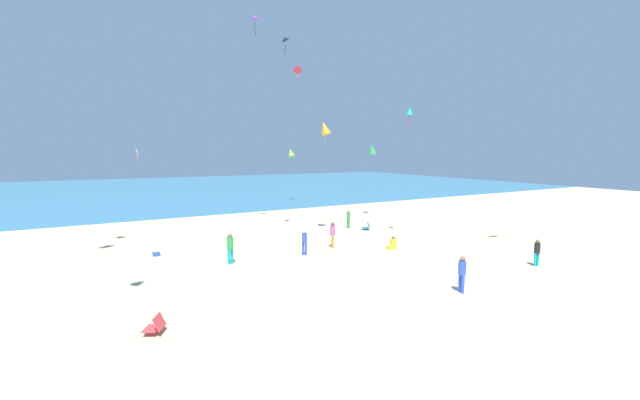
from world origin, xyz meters
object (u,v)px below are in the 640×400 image
(person_0, at_px, (462,272))
(person_2, at_px, (537,251))
(kite_green, at_px, (372,149))
(person_1, at_px, (348,217))
(kite_lime, at_px, (291,153))
(kite_red, at_px, (298,70))
(person_3, at_px, (333,233))
(kite_purple, at_px, (255,17))
(kite_pink, at_px, (137,153))
(kite_teal, at_px, (410,111))
(beach_chair_far_right, at_px, (367,226))
(kite_black, at_px, (284,39))
(beach_chair_far_left, at_px, (156,325))
(kite_orange, at_px, (325,128))
(person_5, at_px, (304,241))
(person_4, at_px, (230,246))
(cooler_box, at_px, (156,253))
(person_6, at_px, (393,244))

(person_0, relative_size, person_2, 1.11)
(person_2, distance_m, kite_green, 17.00)
(person_1, relative_size, kite_lime, 0.68)
(kite_red, distance_m, kite_green, 13.55)
(person_2, height_order, kite_lime, kite_lime)
(person_3, height_order, kite_lime, kite_lime)
(kite_purple, xyz_separation_m, kite_pink, (-8.05, 4.55, -9.80))
(person_1, relative_size, kite_pink, 1.37)
(kite_teal, bearing_deg, beach_chair_far_right, 102.67)
(kite_black, relative_size, kite_teal, 0.78)
(beach_chair_far_left, height_order, kite_red, kite_red)
(beach_chair_far_left, bearing_deg, kite_lime, -94.33)
(beach_chair_far_right, xyz_separation_m, kite_pink, (-14.87, 9.36, 5.50))
(kite_orange, bearing_deg, person_1, 16.33)
(kite_orange, bearing_deg, kite_lime, 73.59)
(kite_orange, bearing_deg, person_5, -130.08)
(person_4, xyz_separation_m, kite_red, (12.59, 18.54, 13.64))
(kite_teal, bearing_deg, beach_chair_far_left, -157.95)
(cooler_box, xyz_separation_m, kite_lime, (16.31, 18.01, 5.66))
(cooler_box, bearing_deg, person_6, -21.66)
(beach_chair_far_right, distance_m, kite_lime, 18.76)
(kite_lime, distance_m, kite_teal, 21.49)
(person_3, xyz_separation_m, kite_lime, (6.68, 21.17, 4.90))
(person_3, height_order, kite_green, kite_green)
(kite_pink, bearing_deg, person_6, -48.22)
(cooler_box, xyz_separation_m, person_1, (13.72, 1.40, 0.68))
(person_3, relative_size, kite_lime, 0.74)
(beach_chair_far_right, bearing_deg, kite_teal, 129.11)
(beach_chair_far_left, bearing_deg, person_0, -163.69)
(kite_lime, xyz_separation_m, kite_purple, (-8.55, -13.02, 9.74))
(kite_green, bearing_deg, person_2, -95.24)
(kite_black, bearing_deg, kite_red, 61.74)
(person_0, relative_size, person_4, 0.94)
(beach_chair_far_right, xyz_separation_m, beach_chair_far_left, (-15.36, -10.00, 0.02))
(person_2, xyz_separation_m, kite_pink, (-17.17, 20.86, 4.95))
(kite_lime, distance_m, kite_purple, 18.37)
(person_2, xyz_separation_m, kite_orange, (-5.68, 11.99, 6.67))
(person_0, bearing_deg, kite_teal, -107.88)
(beach_chair_far_right, xyz_separation_m, person_1, (-0.85, 1.23, 0.57))
(cooler_box, xyz_separation_m, kite_pink, (-0.30, 9.53, 5.60))
(kite_green, relative_size, kite_pink, 1.47)
(kite_lime, bearing_deg, kite_teal, -92.58)
(kite_red, relative_size, kite_teal, 0.88)
(cooler_box, distance_m, kite_orange, 13.40)
(kite_pink, bearing_deg, person_3, -51.99)
(person_2, distance_m, kite_purple, 23.81)
(kite_green, bearing_deg, kite_teal, -110.47)
(person_2, xyz_separation_m, kite_purple, (-9.12, 16.32, 14.75))
(person_5, height_order, person_6, person_5)
(kite_orange, bearing_deg, kite_red, 72.01)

